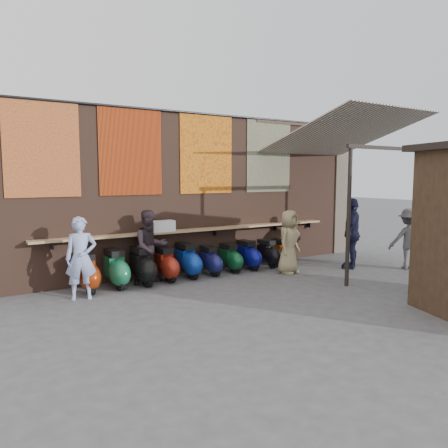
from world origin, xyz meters
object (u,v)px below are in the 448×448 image
at_px(scooter_stool_8, 268,254).
at_px(scooter_stool_3, 166,264).
at_px(scooter_stool_1, 116,269).
at_px(scooter_stool_7, 248,255).
at_px(scooter_stool_2, 142,266).
at_px(scooter_stool_4, 187,261).
at_px(diner_right, 150,247).
at_px(shopper_grey, 409,239).
at_px(scooter_stool_5, 210,261).
at_px(shopper_navy, 352,233).
at_px(scooter_stool_9, 282,252).
at_px(shelf_box, 162,226).
at_px(scooter_stool_0, 87,273).
at_px(scooter_stool_6, 230,258).
at_px(shopper_tan, 289,242).
at_px(diner_left, 81,258).

bearing_deg(scooter_stool_8, scooter_stool_3, 179.08).
xyz_separation_m(scooter_stool_1, scooter_stool_7, (3.56, 0.02, -0.05)).
xyz_separation_m(scooter_stool_2, scooter_stool_4, (1.18, 0.07, -0.01)).
bearing_deg(scooter_stool_7, diner_right, -179.04).
xyz_separation_m(scooter_stool_1, scooter_stool_3, (1.20, 0.01, -0.03)).
relative_size(scooter_stool_1, scooter_stool_3, 1.08).
bearing_deg(shopper_grey, scooter_stool_8, -6.01).
xyz_separation_m(scooter_stool_5, scooter_stool_8, (1.81, -0.01, 0.01)).
bearing_deg(scooter_stool_7, shopper_navy, -29.57).
height_order(scooter_stool_4, scooter_stool_9, scooter_stool_4).
xyz_separation_m(scooter_stool_5, diner_right, (-1.57, 0.00, 0.49)).
height_order(scooter_stool_2, scooter_stool_8, scooter_stool_2).
bearing_deg(shelf_box, scooter_stool_7, -6.83).
bearing_deg(scooter_stool_0, shopper_navy, -11.52).
bearing_deg(scooter_stool_6, scooter_stool_7, 0.70).
distance_m(scooter_stool_0, shopper_grey, 8.12).
relative_size(shopper_navy, shopper_tan, 1.17).
distance_m(scooter_stool_3, scooter_stool_7, 2.36).
distance_m(scooter_stool_9, diner_left, 5.61).
bearing_deg(diner_left, scooter_stool_6, 21.64).
xyz_separation_m(scooter_stool_0, scooter_stool_5, (3.00, -0.03, -0.06)).
height_order(scooter_stool_4, scooter_stool_8, scooter_stool_4).
distance_m(shelf_box, scooter_stool_0, 2.08).
relative_size(shelf_box, scooter_stool_2, 0.66).
bearing_deg(shelf_box, scooter_stool_9, -4.43).
bearing_deg(scooter_stool_7, scooter_stool_5, -177.66).
xyz_separation_m(scooter_stool_4, scooter_stool_9, (2.94, -0.01, -0.07)).
distance_m(scooter_stool_0, scooter_stool_5, 3.00).
bearing_deg(shelf_box, scooter_stool_1, -166.51).
bearing_deg(shopper_grey, scooter_stool_7, -1.73).
height_order(scooter_stool_6, scooter_stool_9, scooter_stool_6).
relative_size(scooter_stool_4, shopper_tan, 0.54).
height_order(scooter_stool_4, shopper_tan, shopper_tan).
height_order(scooter_stool_8, diner_right, diner_right).
bearing_deg(scooter_stool_5, shopper_grey, -24.29).
bearing_deg(shelf_box, shopper_grey, -22.80).
bearing_deg(scooter_stool_5, shopper_navy, -20.13).
relative_size(scooter_stool_8, shopper_tan, 0.48).
relative_size(scooter_stool_3, diner_left, 0.50).
bearing_deg(shopper_tan, shopper_navy, -36.03).
distance_m(scooter_stool_1, diner_right, 0.91).
relative_size(scooter_stool_3, scooter_stool_6, 1.10).
xyz_separation_m(diner_right, shopper_tan, (3.35, -0.89, -0.04)).
height_order(scooter_stool_0, scooter_stool_9, scooter_stool_0).
xyz_separation_m(scooter_stool_2, diner_right, (0.21, 0.01, 0.42)).
relative_size(scooter_stool_2, diner_right, 0.53).
height_order(scooter_stool_0, shopper_tan, shopper_tan).
height_order(scooter_stool_0, scooter_stool_3, scooter_stool_0).
bearing_deg(shopper_navy, shelf_box, -52.83).
xyz_separation_m(diner_left, shopper_tan, (5.00, -0.44, -0.03)).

